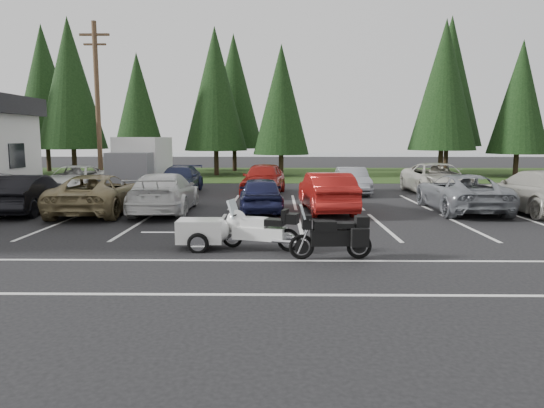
{
  "coord_description": "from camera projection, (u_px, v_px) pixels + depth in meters",
  "views": [
    {
      "loc": [
        -0.21,
        -14.56,
        2.86
      ],
      "look_at": [
        -0.39,
        -0.5,
        0.94
      ],
      "focal_mm": 32.0,
      "sensor_mm": 36.0,
      "label": 1
    }
  ],
  "objects": [
    {
      "name": "conifer_7",
      "position": [
        520.0,
        97.0,
        35.4
      ],
      "size": [
        4.27,
        4.27,
        9.94
      ],
      "color": "#332316",
      "rests_on": "ground"
    },
    {
      "name": "adventure_motorcycle",
      "position": [
        331.0,
        232.0,
        11.43
      ],
      "size": [
        2.22,
        0.88,
        1.33
      ],
      "primitive_type": null,
      "rotation": [
        0.0,
        0.0,
        0.06
      ],
      "color": "black",
      "rests_on": "ground"
    },
    {
      "name": "conifer_3",
      "position": [
        138.0,
        105.0,
        35.44
      ],
      "size": [
        3.87,
        3.87,
        9.02
      ],
      "color": "#332316",
      "rests_on": "ground"
    },
    {
      "name": "conifer_5",
      "position": [
        281.0,
        100.0,
        35.45
      ],
      "size": [
        4.14,
        4.14,
        9.63
      ],
      "color": "#332316",
      "rests_on": "ground"
    },
    {
      "name": "box_truck",
      "position": [
        139.0,
        163.0,
        27.1
      ],
      "size": [
        2.4,
        5.6,
        2.9
      ],
      "primitive_type": null,
      "color": "silver",
      "rests_on": "ground"
    },
    {
      "name": "car_near_5",
      "position": [
        327.0,
        192.0,
        18.88
      ],
      "size": [
        2.04,
        4.8,
        1.54
      ],
      "primitive_type": "imported",
      "rotation": [
        0.0,
        0.0,
        3.23
      ],
      "color": "maroon",
      "rests_on": "ground"
    },
    {
      "name": "utility_pole",
      "position": [
        98.0,
        104.0,
        26.19
      ],
      "size": [
        1.6,
        0.26,
        9.0
      ],
      "color": "#473321",
      "rests_on": "ground"
    },
    {
      "name": "car_near_3",
      "position": [
        165.0,
        193.0,
        18.66
      ],
      "size": [
        2.34,
        5.36,
        1.53
      ],
      "primitive_type": "imported",
      "rotation": [
        0.0,
        0.0,
        3.18
      ],
      "color": "silver",
      "rests_on": "ground"
    },
    {
      "name": "conifer_back_c",
      "position": [
        449.0,
        82.0,
        40.17
      ],
      "size": [
        5.5,
        5.5,
        12.81
      ],
      "color": "#332316",
      "rests_on": "ground"
    },
    {
      "name": "conifer_2",
      "position": [
        70.0,
        83.0,
        36.66
      ],
      "size": [
        5.1,
        5.1,
        11.89
      ],
      "color": "#332316",
      "rests_on": "ground"
    },
    {
      "name": "conifer_back_b",
      "position": [
        234.0,
        92.0,
        41.19
      ],
      "size": [
        4.97,
        4.97,
        11.58
      ],
      "color": "#332316",
      "rests_on": "ground"
    },
    {
      "name": "stall_markings",
      "position": [
        284.0,
        221.0,
        16.79
      ],
      "size": [
        32.0,
        16.0,
        0.01
      ],
      "primitive_type": "cube",
      "color": "silver",
      "rests_on": "ground"
    },
    {
      "name": "car_far_1",
      "position": [
        179.0,
        180.0,
        25.18
      ],
      "size": [
        1.96,
        4.81,
        1.39
      ],
      "primitive_type": "imported",
      "rotation": [
        0.0,
        0.0,
        -0.0
      ],
      "color": "#191F3F",
      "rests_on": "ground"
    },
    {
      "name": "car_far_2",
      "position": [
        264.0,
        179.0,
        24.5
      ],
      "size": [
        2.4,
        4.94,
        1.62
      ],
      "primitive_type": "imported",
      "rotation": [
        0.0,
        0.0,
        -0.1
      ],
      "color": "maroon",
      "rests_on": "ground"
    },
    {
      "name": "car_near_4",
      "position": [
        261.0,
        194.0,
        18.83
      ],
      "size": [
        1.93,
        4.19,
        1.39
      ],
      "primitive_type": "imported",
      "rotation": [
        0.0,
        0.0,
        3.21
      ],
      "color": "#171A3B",
      "rests_on": "ground"
    },
    {
      "name": "lake_water",
      "position": [
        308.0,
        158.0,
        69.25
      ],
      "size": [
        70.0,
        50.0,
        0.02
      ],
      "primitive_type": "cube",
      "color": "slate",
      "rests_on": "ground"
    },
    {
      "name": "car_near_6",
      "position": [
        461.0,
        192.0,
        19.0
      ],
      "size": [
        2.52,
        5.32,
        1.47
      ],
      "primitive_type": "imported",
      "rotation": [
        0.0,
        0.0,
        3.13
      ],
      "color": "gray",
      "rests_on": "ground"
    },
    {
      "name": "touring_motorcycle",
      "position": [
        260.0,
        225.0,
        12.41
      ],
      "size": [
        2.45,
        1.37,
        1.3
      ],
      "primitive_type": null,
      "rotation": [
        0.0,
        0.0,
        -0.29
      ],
      "color": "white",
      "rests_on": "ground"
    },
    {
      "name": "cargo_trailer",
      "position": [
        201.0,
        234.0,
        12.54
      ],
      "size": [
        1.7,
        0.97,
        0.78
      ],
      "primitive_type": null,
      "rotation": [
        0.0,
        0.0,
        0.01
      ],
      "color": "silver",
      "rests_on": "ground"
    },
    {
      "name": "car_near_7",
      "position": [
        539.0,
        191.0,
        18.46
      ],
      "size": [
        2.71,
        5.9,
        1.67
      ],
      "primitive_type": "imported",
      "rotation": [
        0.0,
        0.0,
        3.21
      ],
      "color": "#ADAA9E",
      "rests_on": "ground"
    },
    {
      "name": "car_near_2",
      "position": [
        98.0,
        194.0,
        18.49
      ],
      "size": [
        2.68,
        5.46,
        1.49
      ],
      "primitive_type": "imported",
      "rotation": [
        0.0,
        0.0,
        3.18
      ],
      "color": "olive",
      "rests_on": "ground"
    },
    {
      "name": "conifer_back_a",
      "position": [
        44.0,
        86.0,
        40.84
      ],
      "size": [
        5.28,
        5.28,
        12.3
      ],
      "color": "#332316",
      "rests_on": "ground"
    },
    {
      "name": "car_far_3",
      "position": [
        352.0,
        181.0,
        24.96
      ],
      "size": [
        1.46,
        4.08,
        1.34
      ],
      "primitive_type": "imported",
      "rotation": [
        0.0,
        0.0,
        0.01
      ],
      "color": "gray",
      "rests_on": "ground"
    },
    {
      "name": "grass_strip",
      "position": [
        281.0,
        174.0,
        38.59
      ],
      "size": [
        80.0,
        16.0,
        0.01
      ],
      "primitive_type": "cube",
      "color": "#1D3510",
      "rests_on": "ground"
    },
    {
      "name": "conifer_4",
      "position": [
        215.0,
        89.0,
        36.68
      ],
      "size": [
        4.8,
        4.8,
        11.17
      ],
      "color": "#332316",
      "rests_on": "ground"
    },
    {
      "name": "conifer_6",
      "position": [
        444.0,
        85.0,
        35.65
      ],
      "size": [
        4.93,
        4.93,
        11.48
      ],
      "color": "#332316",
      "rests_on": "ground"
    },
    {
      "name": "car_near_1",
      "position": [
        28.0,
        194.0,
        18.52
      ],
      "size": [
        1.93,
        4.6,
        1.48
      ],
      "primitive_type": "imported",
      "rotation": [
        0.0,
        0.0,
        3.23
      ],
      "color": "black",
      "rests_on": "ground"
    },
    {
      "name": "car_far_0",
      "position": [
        75.0,
        180.0,
        25.04
      ],
      "size": [
        2.56,
        5.25,
        1.44
      ],
      "primitive_type": "imported",
      "rotation": [
        0.0,
        0.0,
        0.04
      ],
      "color": "white",
      "rests_on": "ground"
    },
    {
      "name": "car_far_4",
      "position": [
        437.0,
        179.0,
        24.59
      ],
      "size": [
        2.71,
        5.73,
        1.58
      ],
      "primitive_type": "imported",
      "rotation": [
        0.0,
        0.0,
        -0.02
      ],
      "color": "beige",
      "rests_on": "ground"
    },
    {
      "name": "ground",
      "position": [
        285.0,
        232.0,
        14.81
      ],
      "size": [
        120.0,
        120.0,
        0.0
      ],
      "primitive_type": "plane",
      "color": "black",
      "rests_on": "ground"
    }
  ]
}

